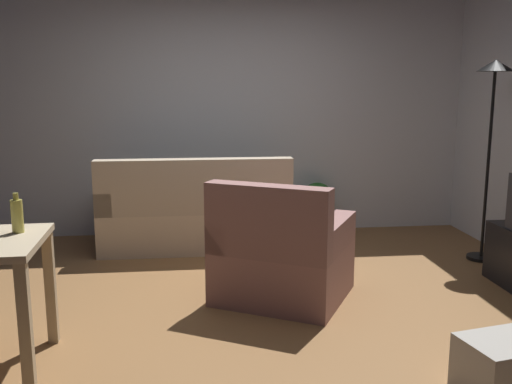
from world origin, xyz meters
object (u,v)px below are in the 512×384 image
(potted_plant, at_px, (317,205))
(armchair, at_px, (281,258))
(torchiere_lamp, at_px, (493,106))
(bottle_squat, at_px, (17,215))
(storage_box, at_px, (508,367))
(couch, at_px, (195,217))

(potted_plant, relative_size, armchair, 0.48)
(torchiere_lamp, bearing_deg, bottle_squat, -157.48)
(torchiere_lamp, height_order, potted_plant, torchiere_lamp)
(potted_plant, xyz_separation_m, storage_box, (0.29, -3.26, -0.18))
(armchair, height_order, bottle_squat, bottle_squat)
(potted_plant, bearing_deg, storage_box, -84.87)
(torchiere_lamp, height_order, armchair, torchiere_lamp)
(torchiere_lamp, bearing_deg, storage_box, -114.92)
(couch, bearing_deg, storage_box, 118.39)
(couch, height_order, potted_plant, couch)
(potted_plant, bearing_deg, armchair, -110.53)
(torchiere_lamp, distance_m, potted_plant, 2.00)
(potted_plant, xyz_separation_m, armchair, (-0.68, -1.80, -0.01))
(potted_plant, xyz_separation_m, bottle_squat, (-2.32, -2.54, 0.53))
(bottle_squat, bearing_deg, potted_plant, 47.61)
(armchair, xyz_separation_m, bottle_squat, (-1.64, -0.74, 0.54))
(torchiere_lamp, xyz_separation_m, bottle_squat, (-3.65, -1.51, -0.55))
(armchair, distance_m, bottle_squat, 1.88)
(couch, bearing_deg, potted_plant, -166.49)
(bottle_squat, bearing_deg, armchair, 24.13)
(armchair, height_order, storage_box, armchair)
(armchair, distance_m, storage_box, 1.76)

